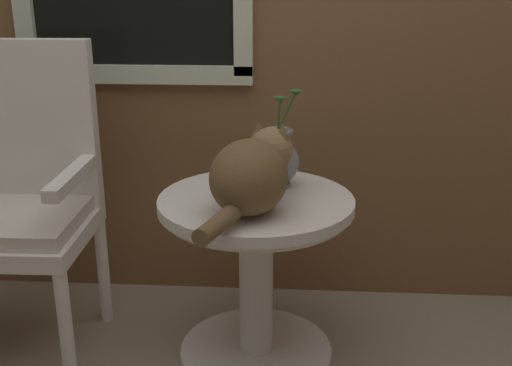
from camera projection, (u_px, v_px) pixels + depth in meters
wicker_side_table at (256, 253)px, 2.02m from camera, size 0.64×0.64×0.59m
wicker_chair at (16, 190)px, 2.07m from camera, size 0.52×0.47×1.07m
cat at (252, 173)px, 1.81m from camera, size 0.30×0.54×0.24m
pewter_vase_with_ivy at (278, 158)px, 2.04m from camera, size 0.15×0.15×0.33m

